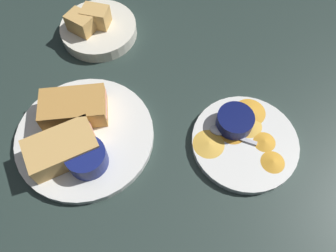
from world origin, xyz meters
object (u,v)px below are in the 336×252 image
(spoon_by_dark_ramekin, at_px, (87,135))
(ramekin_light_gravy, at_px, (235,121))
(spoon_by_gravy_ramekin, at_px, (223,132))
(bread_basket_rear, at_px, (97,28))
(plate_sandwich_main, at_px, (85,136))
(sandwich_half_far, at_px, (62,149))
(plate_chips_companion, at_px, (245,142))
(ramekin_dark_sauce, at_px, (87,158))
(sandwich_half_near, at_px, (74,108))

(spoon_by_dark_ramekin, xyz_separation_m, ramekin_light_gravy, (0.27, 0.13, 0.01))
(spoon_by_dark_ramekin, relative_size, spoon_by_gravy_ramekin, 0.93)
(bread_basket_rear, bearing_deg, plate_sandwich_main, -68.54)
(sandwich_half_far, distance_m, plate_chips_companion, 0.36)
(plate_sandwich_main, relative_size, plate_chips_companion, 1.31)
(ramekin_light_gravy, bearing_deg, ramekin_dark_sauce, -143.19)
(plate_sandwich_main, distance_m, spoon_by_dark_ramekin, 0.01)
(spoon_by_gravy_ramekin, bearing_deg, ramekin_light_gravy, 61.38)
(sandwich_half_near, xyz_separation_m, ramekin_light_gravy, (0.31, 0.09, -0.01))
(ramekin_dark_sauce, bearing_deg, sandwich_half_near, 130.24)
(plate_sandwich_main, xyz_separation_m, ramekin_light_gravy, (0.28, 0.13, 0.03))
(sandwich_half_near, height_order, spoon_by_gravy_ramekin, sandwich_half_near)
(plate_chips_companion, relative_size, bread_basket_rear, 1.16)
(sandwich_half_near, xyz_separation_m, sandwich_half_far, (0.02, -0.09, 0.00))
(ramekin_light_gravy, height_order, spoon_by_gravy_ramekin, ramekin_light_gravy)
(ramekin_dark_sauce, relative_size, bread_basket_rear, 0.42)
(ramekin_dark_sauce, distance_m, ramekin_light_gravy, 0.30)
(spoon_by_dark_ramekin, distance_m, ramekin_light_gravy, 0.30)
(sandwich_half_far, distance_m, spoon_by_gravy_ramekin, 0.32)
(ramekin_light_gravy, bearing_deg, bread_basket_rear, 159.71)
(plate_sandwich_main, xyz_separation_m, plate_chips_companion, (0.31, 0.10, 0.00))
(plate_chips_companion, distance_m, spoon_by_gravy_ramekin, 0.05)
(plate_sandwich_main, bearing_deg, ramekin_dark_sauce, -53.88)
(plate_chips_companion, xyz_separation_m, spoon_by_gravy_ramekin, (-0.05, 0.00, 0.01))
(ramekin_dark_sauce, xyz_separation_m, plate_chips_companion, (0.27, 0.15, -0.03))
(ramekin_dark_sauce, xyz_separation_m, spoon_by_gravy_ramekin, (0.23, 0.15, -0.02))
(spoon_by_dark_ramekin, distance_m, spoon_by_gravy_ramekin, 0.28)
(spoon_by_gravy_ramekin, bearing_deg, spoon_by_dark_ramekin, -158.22)
(spoon_by_gravy_ramekin, xyz_separation_m, bread_basket_rear, (-0.37, 0.17, 0.00))
(ramekin_light_gravy, relative_size, spoon_by_gravy_ramekin, 0.75)
(spoon_by_dark_ramekin, distance_m, plate_chips_companion, 0.32)
(spoon_by_dark_ramekin, bearing_deg, ramekin_dark_sauce, -58.77)
(spoon_by_dark_ramekin, xyz_separation_m, spoon_by_gravy_ramekin, (0.26, 0.10, 0.00))
(plate_sandwich_main, bearing_deg, sandwich_half_near, 135.12)
(plate_chips_companion, bearing_deg, bread_basket_rear, 157.92)
(plate_chips_companion, bearing_deg, spoon_by_dark_ramekin, -161.40)
(ramekin_dark_sauce, distance_m, spoon_by_dark_ramekin, 0.06)
(spoon_by_dark_ramekin, height_order, spoon_by_gravy_ramekin, same)
(sandwich_half_near, xyz_separation_m, ramekin_dark_sauce, (0.07, -0.09, -0.00))
(sandwich_half_near, distance_m, bread_basket_rear, 0.24)
(sandwich_half_far, distance_m, ramekin_light_gravy, 0.34)
(spoon_by_gravy_ramekin, bearing_deg, sandwich_half_near, -167.92)
(plate_sandwich_main, xyz_separation_m, bread_basket_rear, (-0.11, 0.27, 0.01))
(ramekin_light_gravy, bearing_deg, sandwich_half_far, -148.25)
(sandwich_half_near, relative_size, ramekin_light_gravy, 2.02)
(sandwich_half_far, bearing_deg, plate_chips_companion, 25.36)
(sandwich_half_near, bearing_deg, spoon_by_dark_ramekin, -40.62)
(bread_basket_rear, bearing_deg, ramekin_dark_sauce, -65.93)
(plate_sandwich_main, distance_m, spoon_by_gravy_ramekin, 0.28)
(spoon_by_dark_ramekin, bearing_deg, bread_basket_rear, 112.62)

